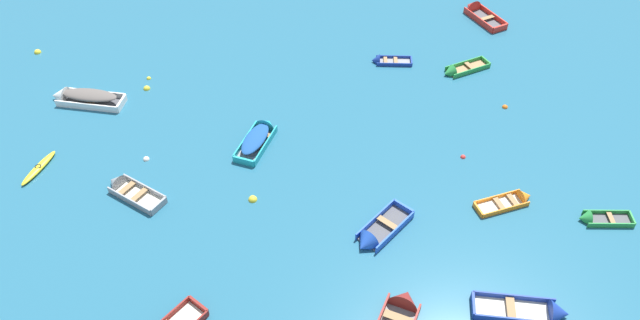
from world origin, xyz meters
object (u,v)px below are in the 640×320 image
rowboat_orange_far_left (516,200)px  mooring_buoy_near_foreground (463,157)px  rowboat_turquoise_near_camera (260,135)px  rowboat_green_near_right (595,219)px  mooring_buoy_between_boats_right (253,200)px  rowboat_grey_foreground_center (125,188)px  rowboat_green_cluster_inner (457,71)px  rowboat_maroon_back_row_left (399,315)px  rowboat_blue_near_left (374,236)px  rowboat_red_cluster_outer (477,12)px  rowboat_deep_blue_midfield_right (541,312)px  rowboat_deep_blue_center (383,61)px  mooring_buoy_far_field (149,79)px  mooring_buoy_trailing (38,53)px  mooring_buoy_outer_edge (146,159)px  kayak_yellow_distant_center (39,168)px  mooring_buoy_midfield (505,107)px  rowboat_white_midfield_left (80,97)px  mooring_buoy_between_boats_left (147,89)px

rowboat_orange_far_left → mooring_buoy_near_foreground: (-1.66, 3.62, -0.13)m
rowboat_turquoise_near_camera → rowboat_green_near_right: size_ratio=1.38×
mooring_buoy_between_boats_right → rowboat_grey_foreground_center: bearing=166.0°
rowboat_green_cluster_inner → rowboat_maroon_back_row_left: rowboat_maroon_back_row_left is taller
rowboat_grey_foreground_center → rowboat_blue_near_left: (12.33, -5.13, 0.02)m
rowboat_maroon_back_row_left → rowboat_green_near_right: size_ratio=1.57×
rowboat_green_cluster_inner → rowboat_red_cluster_outer: (3.72, 6.95, 0.05)m
rowboat_grey_foreground_center → rowboat_deep_blue_midfield_right: rowboat_deep_blue_midfield_right is taller
rowboat_deep_blue_center → mooring_buoy_near_foreground: bearing=-75.9°
mooring_buoy_far_field → mooring_buoy_trailing: size_ratio=0.62×
mooring_buoy_outer_edge → mooring_buoy_near_foreground: 17.70m
rowboat_green_cluster_inner → rowboat_orange_far_left: 11.51m
rowboat_deep_blue_center → mooring_buoy_far_field: rowboat_deep_blue_center is taller
kayak_yellow_distant_center → rowboat_red_cluster_outer: (29.10, 12.46, 0.07)m
mooring_buoy_midfield → mooring_buoy_near_foreground: bearing=-134.9°
mooring_buoy_far_field → mooring_buoy_trailing: 8.73m
rowboat_turquoise_near_camera → rowboat_deep_blue_center: bearing=37.2°
rowboat_blue_near_left → mooring_buoy_between_boats_right: rowboat_blue_near_left is taller
rowboat_blue_near_left → mooring_buoy_far_field: bearing=127.7°
mooring_buoy_between_boats_right → rowboat_orange_far_left: bearing=-8.7°
rowboat_deep_blue_center → mooring_buoy_near_foreground: 10.03m
kayak_yellow_distant_center → mooring_buoy_trailing: kayak_yellow_distant_center is taller
rowboat_white_midfield_left → rowboat_green_near_right: bearing=-26.9°
rowboat_red_cluster_outer → rowboat_white_midfield_left: bearing=-166.6°
mooring_buoy_far_field → mooring_buoy_trailing: bearing=151.6°
rowboat_deep_blue_center → rowboat_maroon_back_row_left: size_ratio=0.64×
rowboat_orange_far_left → mooring_buoy_near_foreground: bearing=114.5°
rowboat_maroon_back_row_left → mooring_buoy_outer_edge: rowboat_maroon_back_row_left is taller
rowboat_grey_foreground_center → mooring_buoy_outer_edge: size_ratio=9.63×
rowboat_maroon_back_row_left → mooring_buoy_trailing: rowboat_maroon_back_row_left is taller
rowboat_green_cluster_inner → rowboat_blue_near_left: rowboat_blue_near_left is taller
rowboat_red_cluster_outer → rowboat_deep_blue_midfield_right: rowboat_red_cluster_outer is taller
rowboat_blue_near_left → rowboat_deep_blue_midfield_right: size_ratio=0.81×
mooring_buoy_far_field → mooring_buoy_between_boats_right: 13.08m
mooring_buoy_trailing → rowboat_red_cluster_outer: bearing=1.1°
rowboat_turquoise_near_camera → rowboat_maroon_back_row_left: 13.66m
kayak_yellow_distant_center → rowboat_red_cluster_outer: 31.65m
rowboat_deep_blue_center → mooring_buoy_midfield: 8.61m
rowboat_deep_blue_center → rowboat_turquoise_near_camera: (-8.69, -6.58, 0.21)m
rowboat_green_cluster_inner → mooring_buoy_outer_edge: 20.39m
mooring_buoy_between_boats_right → mooring_buoy_midfield: bearing=19.2°
rowboat_deep_blue_center → rowboat_deep_blue_midfield_right: (2.67, -19.97, 0.06)m
rowboat_blue_near_left → rowboat_grey_foreground_center: bearing=157.4°
kayak_yellow_distant_center → mooring_buoy_between_boats_left: (5.40, 6.61, -0.13)m
rowboat_turquoise_near_camera → rowboat_white_midfield_left: bearing=154.6°
rowboat_turquoise_near_camera → mooring_buoy_trailing: size_ratio=8.30×
rowboat_green_cluster_inner → rowboat_red_cluster_outer: bearing=61.8°
rowboat_blue_near_left → kayak_yellow_distant_center: bearing=156.6°
kayak_yellow_distant_center → mooring_buoy_between_boats_right: bearing=-18.9°
rowboat_maroon_back_row_left → mooring_buoy_far_field: rowboat_maroon_back_row_left is taller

